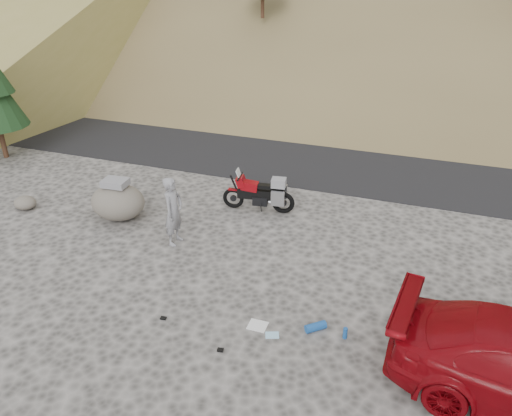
{
  "coord_description": "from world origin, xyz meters",
  "views": [
    {
      "loc": [
        3.85,
        -8.98,
        7.03
      ],
      "look_at": [
        -0.02,
        1.91,
        1.0
      ],
      "focal_mm": 35.0,
      "sensor_mm": 36.0,
      "label": 1
    }
  ],
  "objects": [
    {
      "name": "gear_glove_a",
      "position": [
        -0.82,
        -1.77,
        0.02
      ],
      "size": [
        0.13,
        0.1,
        0.04
      ],
      "primitive_type": "cube",
      "rotation": [
        0.0,
        0.0,
        0.11
      ],
      "color": "black",
      "rests_on": "ground"
    },
    {
      "name": "ground",
      "position": [
        0.0,
        0.0,
        0.0
      ],
      "size": [
        140.0,
        140.0,
        0.0
      ],
      "primitive_type": "plane",
      "color": "#3B3A37",
      "rests_on": "ground"
    },
    {
      "name": "gear_funnel",
      "position": [
        3.89,
        -1.73,
        0.1
      ],
      "size": [
        0.19,
        0.19,
        0.2
      ],
      "primitive_type": "cone",
      "rotation": [
        0.0,
        0.0,
        0.27
      ],
      "color": "#AE0B0F",
      "rests_on": "ground"
    },
    {
      "name": "boulder",
      "position": [
        -4.23,
        1.81,
        0.53
      ],
      "size": [
        1.76,
        1.55,
        1.21
      ],
      "rotation": [
        0.0,
        0.0,
        -0.14
      ],
      "color": "#5A554D",
      "rests_on": "ground"
    },
    {
      "name": "gear_blue_cloth",
      "position": [
        1.54,
        -1.48,
        0.01
      ],
      "size": [
        0.33,
        0.29,
        0.01
      ],
      "primitive_type": "cube",
      "rotation": [
        0.0,
        0.0,
        0.35
      ],
      "color": "#9ACDEE",
      "rests_on": "ground"
    },
    {
      "name": "man",
      "position": [
        -2.03,
        1.12,
        0.0
      ],
      "size": [
        0.48,
        0.71,
        1.89
      ],
      "primitive_type": "imported",
      "rotation": [
        0.0,
        0.0,
        1.54
      ],
      "color": "gray",
      "rests_on": "ground"
    },
    {
      "name": "gear_bottle",
      "position": [
        2.95,
        -1.06,
        0.12
      ],
      "size": [
        0.12,
        0.12,
        0.25
      ],
      "primitive_type": "cylinder",
      "rotation": [
        0.0,
        0.0,
        -0.38
      ],
      "color": "#194D99",
      "rests_on": "ground"
    },
    {
      "name": "gear_white_cloth",
      "position": [
        1.16,
        -1.31,
        0.01
      ],
      "size": [
        0.39,
        0.35,
        0.01
      ],
      "primitive_type": "cube",
      "rotation": [
        0.0,
        0.0,
        0.01
      ],
      "color": "white",
      "rests_on": "ground"
    },
    {
      "name": "road",
      "position": [
        0.0,
        9.0,
        0.0
      ],
      "size": [
        120.0,
        7.0,
        0.05
      ],
      "primitive_type": "cube",
      "color": "black",
      "rests_on": "ground"
    },
    {
      "name": "gear_glove_b",
      "position": [
        0.71,
        -2.24,
        0.02
      ],
      "size": [
        0.13,
        0.11,
        0.04
      ],
      "primitive_type": "cube",
      "rotation": [
        0.0,
        0.0,
        0.18
      ],
      "color": "black",
      "rests_on": "ground"
    },
    {
      "name": "motorcycle",
      "position": [
        -0.45,
        3.63,
        0.56
      ],
      "size": [
        2.19,
        0.81,
        1.31
      ],
      "rotation": [
        0.0,
        0.0,
        0.14
      ],
      "color": "black",
      "rests_on": "ground"
    },
    {
      "name": "gear_blue_mat",
      "position": [
        2.33,
        -1.03,
        0.09
      ],
      "size": [
        0.45,
        0.43,
        0.18
      ],
      "primitive_type": "cylinder",
      "rotation": [
        0.0,
        1.57,
        0.72
      ],
      "color": "#194D99",
      "rests_on": "ground"
    },
    {
      "name": "small_rock",
      "position": [
        -7.24,
        1.35,
        0.2
      ],
      "size": [
        0.76,
        0.71,
        0.4
      ],
      "rotation": [
        0.0,
        0.0,
        -0.19
      ],
      "color": "#5A554D",
      "rests_on": "ground"
    }
  ]
}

